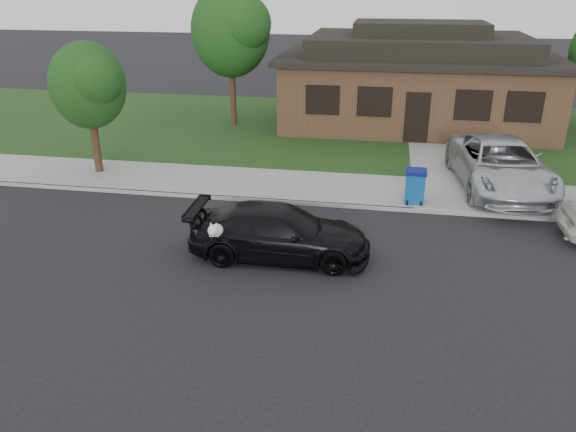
# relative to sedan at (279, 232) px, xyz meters

# --- Properties ---
(ground) EXTENTS (120.00, 120.00, 0.00)m
(ground) POSITION_rel_sedan_xyz_m (-0.23, 0.12, -0.67)
(ground) COLOR black
(ground) RESTS_ON ground
(sidewalk) EXTENTS (60.00, 3.00, 0.12)m
(sidewalk) POSITION_rel_sedan_xyz_m (-0.23, 5.12, -0.61)
(sidewalk) COLOR gray
(sidewalk) RESTS_ON ground
(curb) EXTENTS (60.00, 0.12, 0.12)m
(curb) POSITION_rel_sedan_xyz_m (-0.23, 3.62, -0.61)
(curb) COLOR gray
(curb) RESTS_ON ground
(lawn) EXTENTS (60.00, 13.00, 0.13)m
(lawn) POSITION_rel_sedan_xyz_m (-0.23, 13.12, -0.61)
(lawn) COLOR #193814
(lawn) RESTS_ON ground
(driveway) EXTENTS (4.50, 13.00, 0.14)m
(driveway) POSITION_rel_sedan_xyz_m (5.77, 10.12, -0.60)
(driveway) COLOR gray
(driveway) RESTS_ON ground
(sedan) EXTENTS (4.67, 2.22, 1.34)m
(sedan) POSITION_rel_sedan_xyz_m (0.00, 0.00, 0.00)
(sedan) COLOR black
(sedan) RESTS_ON ground
(minivan) EXTENTS (3.21, 6.03, 1.61)m
(minivan) POSITION_rel_sedan_xyz_m (6.32, 5.93, 0.27)
(minivan) COLOR silver
(minivan) RESTS_ON driveway
(recycling_bin) EXTENTS (0.65, 0.69, 1.06)m
(recycling_bin) POSITION_rel_sedan_xyz_m (3.53, 4.16, -0.02)
(recycling_bin) COLOR #0C4A88
(recycling_bin) RESTS_ON sidewalk
(house) EXTENTS (12.60, 8.60, 4.65)m
(house) POSITION_rel_sedan_xyz_m (3.77, 15.12, 1.46)
(house) COLOR #422B1C
(house) RESTS_ON ground
(tree_0) EXTENTS (3.78, 3.60, 6.34)m
(tree_0) POSITION_rel_sedan_xyz_m (-4.56, 13.00, 3.81)
(tree_0) COLOR #332114
(tree_0) RESTS_ON ground
(tree_2) EXTENTS (2.73, 2.60, 4.59)m
(tree_2) POSITION_rel_sedan_xyz_m (-7.61, 5.23, 2.59)
(tree_2) COLOR #332114
(tree_2) RESTS_ON ground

